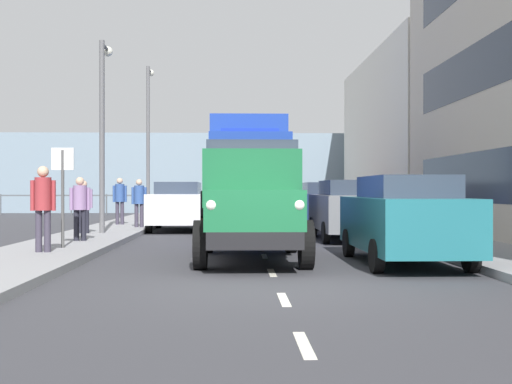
# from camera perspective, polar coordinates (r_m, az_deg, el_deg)

# --- Properties ---
(ground_plane) EXTENTS (80.00, 80.00, 0.00)m
(ground_plane) POSITION_cam_1_polar(r_m,az_deg,el_deg) (20.24, -0.00, -3.92)
(ground_plane) COLOR #38383D
(sidewalk_left) EXTENTS (2.38, 37.24, 0.15)m
(sidewalk_left) POSITION_cam_1_polar(r_m,az_deg,el_deg) (20.94, 13.24, -3.58)
(sidewalk_left) COLOR gray
(sidewalk_left) RESTS_ON ground_plane
(sidewalk_right) EXTENTS (2.38, 37.24, 0.15)m
(sidewalk_right) POSITION_cam_1_polar(r_m,az_deg,el_deg) (20.64, -13.44, -3.63)
(sidewalk_right) COLOR gray
(sidewalk_right) RESTS_ON ground_plane
(road_centreline_markings) EXTENTS (0.12, 33.66, 0.01)m
(road_centreline_markings) POSITION_cam_1_polar(r_m,az_deg,el_deg) (19.94, 0.03, -3.97)
(road_centreline_markings) COLOR silver
(road_centreline_markings) RESTS_ON ground_plane
(building_far_block) EXTENTS (7.75, 14.73, 8.06)m
(building_far_block) POSITION_cam_1_polar(r_m,az_deg,el_deg) (34.27, 16.06, 4.51)
(building_far_block) COLOR silver
(building_far_block) RESTS_ON ground_plane
(sea_horizon) EXTENTS (80.00, 0.80, 5.00)m
(sea_horizon) POSITION_cam_1_polar(r_m,az_deg,el_deg) (41.82, -0.95, 1.64)
(sea_horizon) COLOR gray
(sea_horizon) RESTS_ON ground_plane
(seawall_railing) EXTENTS (28.08, 0.08, 1.20)m
(seawall_railing) POSITION_cam_1_polar(r_m,az_deg,el_deg) (38.21, -0.87, -0.60)
(seawall_railing) COLOR #4C5156
(seawall_railing) RESTS_ON ground_plane
(truck_vintage_green) EXTENTS (2.17, 5.64, 2.43)m
(truck_vintage_green) POSITION_cam_1_polar(r_m,az_deg,el_deg) (13.39, -0.38, -0.98)
(truck_vintage_green) COLOR black
(truck_vintage_green) RESTS_ON ground_plane
(lorry_cargo_blue) EXTENTS (2.58, 8.20, 3.87)m
(lorry_cargo_blue) POSITION_cam_1_polar(r_m,az_deg,el_deg) (22.87, -0.70, 1.76)
(lorry_cargo_blue) COLOR #193899
(lorry_cargo_blue) RESTS_ON ground_plane
(car_teal_kerbside_near) EXTENTS (1.85, 4.59, 1.72)m
(car_teal_kerbside_near) POSITION_cam_1_polar(r_m,az_deg,el_deg) (13.28, 12.58, -2.21)
(car_teal_kerbside_near) COLOR #1E6670
(car_teal_kerbside_near) RESTS_ON ground_plane
(car_grey_kerbside_1) EXTENTS (1.90, 4.55, 1.72)m
(car_grey_kerbside_1) POSITION_cam_1_polar(r_m,az_deg,el_deg) (19.37, 7.98, -1.45)
(car_grey_kerbside_1) COLOR slate
(car_grey_kerbside_1) RESTS_ON ground_plane
(car_navy_kerbside_2) EXTENTS (1.82, 4.32, 1.72)m
(car_navy_kerbside_2) POSITION_cam_1_polar(r_m,az_deg,el_deg) (25.08, 5.73, -1.07)
(car_navy_kerbside_2) COLOR navy
(car_navy_kerbside_2) RESTS_ON ground_plane
(car_maroon_kerbside_3) EXTENTS (1.81, 4.20, 1.72)m
(car_maroon_kerbside_3) POSITION_cam_1_polar(r_m,az_deg,el_deg) (30.19, 4.44, -0.86)
(car_maroon_kerbside_3) COLOR maroon
(car_maroon_kerbside_3) RESTS_ON ground_plane
(car_white_oppositeside_0) EXTENTS (1.90, 4.65, 1.72)m
(car_white_oppositeside_0) POSITION_cam_1_polar(r_m,az_deg,el_deg) (23.74, -6.69, -1.14)
(car_white_oppositeside_0) COLOR white
(car_white_oppositeside_0) RESTS_ON ground_plane
(pedestrian_near_railing) EXTENTS (0.53, 0.34, 1.80)m
(pedestrian_near_railing) POSITION_cam_1_polar(r_m,az_deg,el_deg) (14.54, -17.84, -0.75)
(pedestrian_near_railing) COLOR #383342
(pedestrian_near_railing) RESTS_ON sidewalk_right
(pedestrian_strolling) EXTENTS (0.53, 0.34, 1.63)m
(pedestrian_strolling) POSITION_cam_1_polar(r_m,az_deg,el_deg) (17.51, -14.90, -0.95)
(pedestrian_strolling) COLOR black
(pedestrian_strolling) RESTS_ON sidewalk_right
(pedestrian_in_dark_coat) EXTENTS (0.53, 0.34, 1.58)m
(pedestrian_in_dark_coat) POSITION_cam_1_polar(r_m,az_deg,el_deg) (20.48, -14.60, -0.87)
(pedestrian_in_dark_coat) COLOR black
(pedestrian_in_dark_coat) RESTS_ON sidewalk_right
(pedestrian_couple_a) EXTENTS (0.53, 0.34, 1.67)m
(pedestrian_couple_a) POSITION_cam_1_polar(r_m,az_deg,el_deg) (23.39, -10.02, -0.60)
(pedestrian_couple_a) COLOR #383342
(pedestrian_couple_a) RESTS_ON sidewalk_right
(pedestrian_with_bag) EXTENTS (0.53, 0.34, 1.75)m
(pedestrian_with_bag) POSITION_cam_1_polar(r_m,az_deg,el_deg) (25.33, -11.64, -0.42)
(pedestrian_with_bag) COLOR #383342
(pedestrian_with_bag) RESTS_ON sidewalk_right
(lamp_post_promenade) EXTENTS (0.32, 1.14, 5.83)m
(lamp_post_promenade) POSITION_cam_1_polar(r_m,az_deg,el_deg) (20.83, -13.01, 6.29)
(lamp_post_promenade) COLOR #59595B
(lamp_post_promenade) RESTS_ON sidewalk_right
(lamp_post_far) EXTENTS (0.32, 1.14, 6.98)m
(lamp_post_far) POSITION_cam_1_polar(r_m,az_deg,el_deg) (31.06, -9.23, 5.40)
(lamp_post_far) COLOR #59595B
(lamp_post_far) RESTS_ON sidewalk_right
(street_sign) EXTENTS (0.50, 0.07, 2.25)m
(street_sign) POSITION_cam_1_polar(r_m,az_deg,el_deg) (15.54, -16.29, 1.03)
(street_sign) COLOR #4C4C4C
(street_sign) RESTS_ON sidewalk_right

